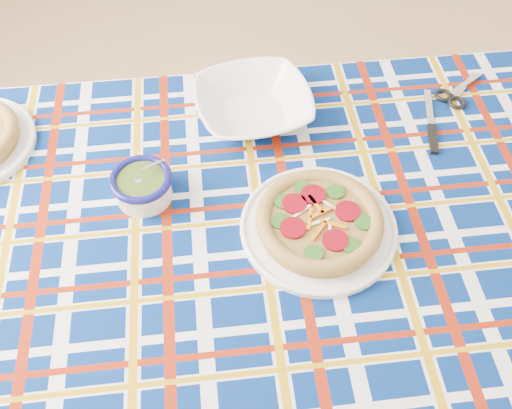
# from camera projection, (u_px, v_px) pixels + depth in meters

# --- Properties ---
(floor) EXTENTS (4.00, 4.00, 0.00)m
(floor) POSITION_uv_depth(u_px,v_px,m) (372.00, 323.00, 1.76)
(floor) COLOR #AB8058
(floor) RESTS_ON ground
(dining_table) EXTENTS (1.68, 1.21, 0.72)m
(dining_table) POSITION_uv_depth(u_px,v_px,m) (232.00, 259.00, 1.14)
(dining_table) COLOR brown
(dining_table) RESTS_ON floor
(tablecloth) EXTENTS (1.71, 1.25, 0.10)m
(tablecloth) POSITION_uv_depth(u_px,v_px,m) (232.00, 253.00, 1.12)
(tablecloth) COLOR navy
(tablecloth) RESTS_ON dining_table
(main_focaccia_plate) EXTENTS (0.37, 0.37, 0.06)m
(main_focaccia_plate) POSITION_uv_depth(u_px,v_px,m) (319.00, 221.00, 1.07)
(main_focaccia_plate) COLOR olive
(main_focaccia_plate) RESTS_ON tablecloth
(pesto_bowl) EXTENTS (0.15, 0.15, 0.07)m
(pesto_bowl) POSITION_uv_depth(u_px,v_px,m) (142.00, 184.00, 1.12)
(pesto_bowl) COLOR #273D10
(pesto_bowl) RESTS_ON tablecloth
(serving_bowl) EXTENTS (0.32, 0.32, 0.06)m
(serving_bowl) POSITION_uv_depth(u_px,v_px,m) (253.00, 105.00, 1.26)
(serving_bowl) COLOR white
(serving_bowl) RESTS_ON tablecloth
(table_knife) EXTENTS (0.03, 0.22, 0.01)m
(table_knife) POSITION_uv_depth(u_px,v_px,m) (429.00, 109.00, 1.29)
(table_knife) COLOR silver
(table_knife) RESTS_ON tablecloth
(kitchen_scissors) EXTENTS (0.17, 0.19, 0.01)m
(kitchen_scissors) POSITION_uv_depth(u_px,v_px,m) (466.00, 84.00, 1.34)
(kitchen_scissors) COLOR silver
(kitchen_scissors) RESTS_ON tablecloth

